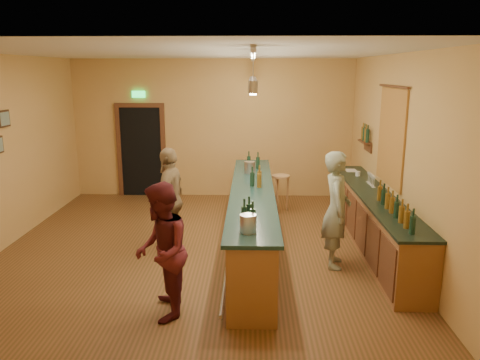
{
  "coord_description": "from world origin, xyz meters",
  "views": [
    {
      "loc": [
        0.91,
        -7.39,
        2.93
      ],
      "look_at": [
        0.72,
        0.2,
        1.15
      ],
      "focal_mm": 35.0,
      "sensor_mm": 36.0,
      "label": 1
    }
  ],
  "objects_px": {
    "back_counter": "(373,219)",
    "customer_a": "(161,252)",
    "bartender": "(336,210)",
    "bar_stool": "(281,182)",
    "customer_b": "(170,199)",
    "tasting_bar": "(252,215)"
  },
  "relations": [
    {
      "from": "back_counter",
      "to": "customer_a",
      "type": "relative_size",
      "value": 2.73
    },
    {
      "from": "bartender",
      "to": "bar_stool",
      "type": "distance_m",
      "value": 2.9
    },
    {
      "from": "back_counter",
      "to": "bar_stool",
      "type": "height_order",
      "value": "back_counter"
    },
    {
      "from": "back_counter",
      "to": "customer_b",
      "type": "bearing_deg",
      "value": -176.67
    },
    {
      "from": "tasting_bar",
      "to": "customer_b",
      "type": "height_order",
      "value": "customer_b"
    },
    {
      "from": "bartender",
      "to": "customer_a",
      "type": "height_order",
      "value": "bartender"
    },
    {
      "from": "tasting_bar",
      "to": "customer_a",
      "type": "distance_m",
      "value": 2.46
    },
    {
      "from": "back_counter",
      "to": "customer_b",
      "type": "height_order",
      "value": "customer_b"
    },
    {
      "from": "back_counter",
      "to": "tasting_bar",
      "type": "height_order",
      "value": "tasting_bar"
    },
    {
      "from": "customer_a",
      "to": "bar_stool",
      "type": "height_order",
      "value": "customer_a"
    },
    {
      "from": "customer_a",
      "to": "tasting_bar",
      "type": "bearing_deg",
      "value": 145.93
    },
    {
      "from": "tasting_bar",
      "to": "bar_stool",
      "type": "height_order",
      "value": "tasting_bar"
    },
    {
      "from": "customer_a",
      "to": "bar_stool",
      "type": "xyz_separation_m",
      "value": [
        1.68,
        4.4,
        -0.19
      ]
    },
    {
      "from": "bartender",
      "to": "customer_b",
      "type": "xyz_separation_m",
      "value": [
        -2.61,
        0.59,
        -0.03
      ]
    },
    {
      "from": "back_counter",
      "to": "customer_b",
      "type": "distance_m",
      "value": 3.42
    },
    {
      "from": "bartender",
      "to": "back_counter",
      "type": "bearing_deg",
      "value": -38.74
    },
    {
      "from": "customer_b",
      "to": "bar_stool",
      "type": "xyz_separation_m",
      "value": [
        1.95,
        2.22,
        -0.22
      ]
    },
    {
      "from": "bartender",
      "to": "customer_a",
      "type": "distance_m",
      "value": 2.83
    },
    {
      "from": "customer_a",
      "to": "back_counter",
      "type": "bearing_deg",
      "value": 119.37
    },
    {
      "from": "back_counter",
      "to": "bartender",
      "type": "distance_m",
      "value": 1.18
    },
    {
      "from": "tasting_bar",
      "to": "bartender",
      "type": "xyz_separation_m",
      "value": [
        1.27,
        -0.61,
        0.28
      ]
    },
    {
      "from": "back_counter",
      "to": "bartender",
      "type": "relative_size",
      "value": 2.55
    }
  ]
}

